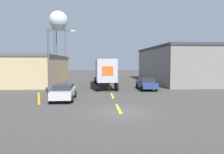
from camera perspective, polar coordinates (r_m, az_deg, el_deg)
ground_plane at (r=15.96m, az=2.15°, el=-9.13°), size 160.00×160.00×0.00m
road_centerline at (r=23.40m, az=0.06°, el=-4.89°), size 0.20×16.35×0.01m
warehouse_left at (r=40.85m, az=-20.09°, el=1.98°), size 10.10×21.19×4.67m
warehouse_right at (r=40.98m, az=17.45°, el=3.09°), size 11.13×21.07×6.16m
semi_truck at (r=32.05m, az=-2.04°, el=1.73°), size 3.03×12.75×3.97m
parked_car_left_near at (r=21.13m, az=-12.53°, el=-3.75°), size 2.10×4.76×1.52m
parked_car_right_mid at (r=28.62m, az=8.96°, el=-1.68°), size 2.10×4.76×1.52m
water_tower at (r=76.88m, az=-13.84°, el=14.02°), size 6.20×6.20×20.42m
street_lamp at (r=23.47m, az=-15.34°, el=5.20°), size 2.91×0.32×7.02m
fire_hydrant at (r=19.68m, az=-18.55°, el=-5.35°), size 0.22×0.22×1.00m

